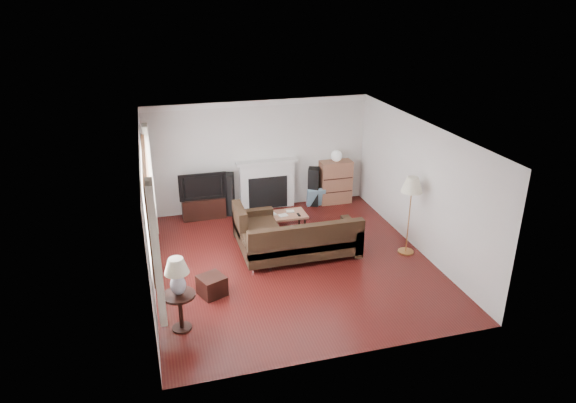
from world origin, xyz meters
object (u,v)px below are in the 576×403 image
object	(u,v)px
floor_lamp	(409,216)
side_table	(181,311)
bookshelf	(335,182)
sectional_sofa	(301,239)
coffee_table	(282,223)
tv_stand	(204,207)

from	to	relation	value
floor_lamp	side_table	xyz separation A→B (m)	(-4.37, -1.30, -0.47)
bookshelf	side_table	xyz separation A→B (m)	(-3.93, -4.04, -0.21)
bookshelf	sectional_sofa	distance (m)	2.88
coffee_table	sectional_sofa	bearing A→B (deg)	-87.86
bookshelf	coffee_table	xyz separation A→B (m)	(-1.62, -1.21, -0.32)
sectional_sofa	bookshelf	bearing A→B (deg)	56.99
bookshelf	floor_lamp	world-z (taller)	floor_lamp
tv_stand	coffee_table	xyz separation A→B (m)	(1.49, -1.18, -0.04)
floor_lamp	side_table	bearing A→B (deg)	-163.49
tv_stand	floor_lamp	world-z (taller)	floor_lamp
bookshelf	floor_lamp	distance (m)	2.80
sectional_sofa	floor_lamp	size ratio (longest dim) A/B	1.53
bookshelf	sectional_sofa	world-z (taller)	bookshelf
bookshelf	floor_lamp	xyz separation A→B (m)	(0.44, -2.75, 0.26)
sectional_sofa	floor_lamp	world-z (taller)	floor_lamp
tv_stand	sectional_sofa	distance (m)	2.84
tv_stand	floor_lamp	size ratio (longest dim) A/B	0.61
tv_stand	sectional_sofa	xyz separation A→B (m)	(1.55, -2.38, 0.15)
coffee_table	side_table	bearing A→B (deg)	-129.53
sectional_sofa	coffee_table	distance (m)	1.22
floor_lamp	bookshelf	bearing A→B (deg)	99.18
side_table	coffee_table	bearing A→B (deg)	50.88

